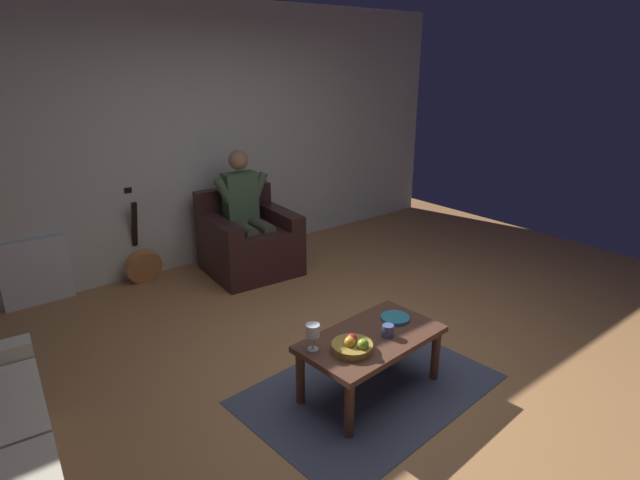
{
  "coord_description": "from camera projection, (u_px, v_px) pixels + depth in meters",
  "views": [
    {
      "loc": [
        2.35,
        2.22,
        2.12
      ],
      "look_at": [
        -0.1,
        -0.85,
        0.72
      ],
      "focal_mm": 28.69,
      "sensor_mm": 36.0,
      "label": 1
    }
  ],
  "objects": [
    {
      "name": "armchair",
      "position": [
        249.0,
        243.0,
        5.31
      ],
      "size": [
        0.9,
        0.88,
        0.84
      ],
      "rotation": [
        0.0,
        0.0,
        -0.07
      ],
      "color": "#341C1C",
      "rests_on": "ground"
    },
    {
      "name": "ground_plane",
      "position": [
        382.0,
        366.0,
        3.73
      ],
      "size": [
        7.52,
        7.52,
        0.0
      ],
      "primitive_type": "plane",
      "color": "#AF7848"
    },
    {
      "name": "wall_back",
      "position": [
        199.0,
        137.0,
        5.3
      ],
      "size": [
        6.67,
        0.06,
        2.7
      ],
      "primitive_type": "cube",
      "color": "silver",
      "rests_on": "ground"
    },
    {
      "name": "candle_jar",
      "position": [
        388.0,
        331.0,
        3.32
      ],
      "size": [
        0.08,
        0.08,
        0.08
      ],
      "primitive_type": "cylinder",
      "color": "#4B5C94",
      "rests_on": "coffee_table"
    },
    {
      "name": "decorative_dish",
      "position": [
        395.0,
        318.0,
        3.54
      ],
      "size": [
        0.2,
        0.2,
        0.02
      ],
      "primitive_type": "cylinder",
      "color": "teal",
      "rests_on": "coffee_table"
    },
    {
      "name": "guitar",
      "position": [
        143.0,
        262.0,
        5.06
      ],
      "size": [
        0.35,
        0.33,
        0.95
      ],
      "color": "#B97841",
      "rests_on": "ground"
    },
    {
      "name": "rug",
      "position": [
        369.0,
        389.0,
        3.47
      ],
      "size": [
        1.74,
        1.26,
        0.01
      ],
      "primitive_type": "cube",
      "rotation": [
        0.0,
        0.0,
        0.07
      ],
      "color": "#444D5F",
      "rests_on": "ground"
    },
    {
      "name": "person_seated",
      "position": [
        246.0,
        210.0,
        5.21
      ],
      "size": [
        0.61,
        0.62,
        1.25
      ],
      "rotation": [
        0.0,
        0.0,
        -0.07
      ],
      "color": "#496343",
      "rests_on": "ground"
    },
    {
      "name": "coffee_table",
      "position": [
        371.0,
        344.0,
        3.35
      ],
      "size": [
        0.99,
        0.61,
        0.41
      ],
      "rotation": [
        0.0,
        0.0,
        0.07
      ],
      "color": "brown",
      "rests_on": "ground"
    },
    {
      "name": "wine_glass_near",
      "position": [
        313.0,
        332.0,
        3.14
      ],
      "size": [
        0.09,
        0.09,
        0.18
      ],
      "color": "silver",
      "rests_on": "coffee_table"
    },
    {
      "name": "fruit_bowl",
      "position": [
        353.0,
        346.0,
        3.15
      ],
      "size": [
        0.26,
        0.26,
        0.11
      ],
      "color": "olive",
      "rests_on": "coffee_table"
    },
    {
      "name": "radiator",
      "position": [
        35.0,
        273.0,
        4.59
      ],
      "size": [
        0.58,
        0.06,
        0.61
      ],
      "primitive_type": "cube",
      "color": "white",
      "rests_on": "ground"
    }
  ]
}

